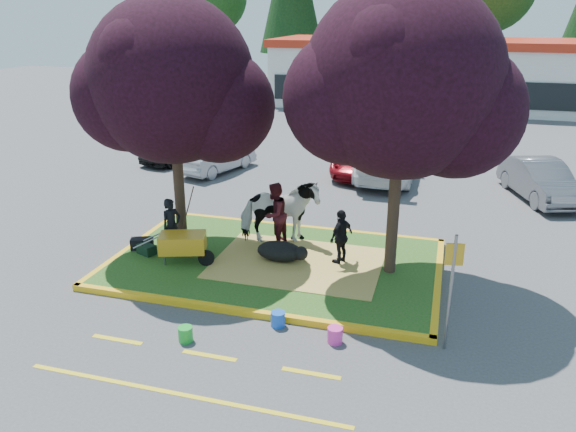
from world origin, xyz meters
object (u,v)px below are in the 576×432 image
(handler, at_px, (172,227))
(cow, at_px, (279,212))
(wheelbarrow, at_px, (183,243))
(sign_post, at_px, (452,281))
(car_silver, at_px, (218,157))
(car_black, at_px, (179,146))
(calf, at_px, (280,251))
(bucket_pink, at_px, (335,335))
(bucket_green, at_px, (186,334))
(bucket_blue, at_px, (278,319))

(handler, bearing_deg, cow, -30.83)
(wheelbarrow, distance_m, sign_post, 6.81)
(wheelbarrow, xyz_separation_m, car_silver, (-2.74, 8.73, -0.08))
(handler, xyz_separation_m, car_black, (-4.54, 9.48, -0.25))
(sign_post, bearing_deg, cow, 131.04)
(handler, distance_m, wheelbarrow, 0.74)
(calf, height_order, car_black, car_black)
(bucket_pink, relative_size, car_silver, 0.09)
(sign_post, distance_m, bucket_green, 5.26)
(sign_post, height_order, car_black, sign_post)
(wheelbarrow, bearing_deg, cow, 26.28)
(bucket_blue, distance_m, car_silver, 12.26)
(wheelbarrow, bearing_deg, calf, 0.68)
(wheelbarrow, relative_size, car_black, 0.53)
(bucket_green, bearing_deg, car_black, 116.89)
(cow, height_order, bucket_blue, cow)
(cow, height_order, handler, cow)
(wheelbarrow, bearing_deg, car_silver, 89.10)
(cow, height_order, bucket_pink, cow)
(sign_post, relative_size, car_silver, 0.66)
(car_black, distance_m, car_silver, 2.64)
(calf, xyz_separation_m, bucket_pink, (2.08, -3.10, -0.24))
(calf, relative_size, wheelbarrow, 0.58)
(wheelbarrow, distance_m, bucket_pink, 4.98)
(cow, xyz_separation_m, handler, (-2.49, -1.46, -0.14))
(sign_post, distance_m, bucket_blue, 3.61)
(cow, relative_size, calf, 1.78)
(handler, relative_size, bucket_green, 4.84)
(wheelbarrow, bearing_deg, sign_post, -34.88)
(wheelbarrow, bearing_deg, bucket_blue, -51.33)
(bucket_green, distance_m, bucket_blue, 1.91)
(car_silver, bearing_deg, calf, 139.03)
(handler, height_order, bucket_blue, handler)
(cow, distance_m, sign_post, 5.96)
(car_black, bearing_deg, bucket_pink, -36.72)
(sign_post, xyz_separation_m, car_silver, (-9.22, 10.66, -0.87))
(car_black, bearing_deg, calf, -35.52)
(cow, distance_m, wheelbarrow, 2.76)
(bucket_green, height_order, car_black, car_black)
(handler, relative_size, car_silver, 0.42)
(handler, xyz_separation_m, sign_post, (7.02, -2.39, 0.56))
(cow, bearing_deg, calf, 176.52)
(wheelbarrow, height_order, bucket_pink, wheelbarrow)
(handler, relative_size, wheelbarrow, 0.74)
(handler, bearing_deg, bucket_blue, -95.51)
(calf, xyz_separation_m, handler, (-2.84, -0.33, 0.50))
(car_silver, bearing_deg, sign_post, 147.47)
(calf, bearing_deg, cow, 122.14)
(car_silver, bearing_deg, handler, 121.51)
(sign_post, bearing_deg, handler, 152.63)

